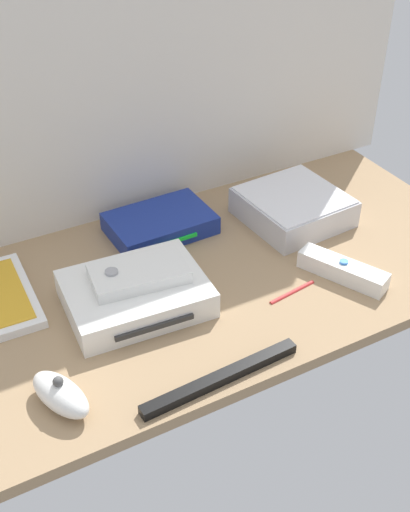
{
  "coord_description": "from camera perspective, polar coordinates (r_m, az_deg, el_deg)",
  "views": [
    {
      "loc": [
        -39.82,
        -73.45,
        65.41
      ],
      "look_at": [
        0.0,
        0.0,
        4.0
      ],
      "focal_mm": 45.56,
      "sensor_mm": 36.0,
      "label": 1
    }
  ],
  "objects": [
    {
      "name": "sensor_bar",
      "position": [
        0.89,
        1.43,
        -10.63
      ],
      "size": [
        24.06,
        2.97,
        1.4
      ],
      "primitive_type": "cube",
      "rotation": [
        0.0,
        0.0,
        0.05
      ],
      "color": "black",
      "rests_on": "ground_plane"
    },
    {
      "name": "remote_wand",
      "position": [
        1.07,
        11.98,
        -1.22
      ],
      "size": [
        9.58,
        14.92,
        3.4
      ],
      "rotation": [
        0.0,
        0.0,
        0.44
      ],
      "color": "white",
      "rests_on": "ground_plane"
    },
    {
      "name": "game_console",
      "position": [
        1.0,
        -6.11,
        -3.33
      ],
      "size": [
        22.04,
        17.59,
        4.4
      ],
      "rotation": [
        0.0,
        0.0,
        -0.07
      ],
      "color": "white",
      "rests_on": "ground_plane"
    },
    {
      "name": "network_router",
      "position": [
        1.16,
        -3.96,
        2.87
      ],
      "size": [
        18.29,
        12.71,
        3.4
      ],
      "rotation": [
        0.0,
        0.0,
        0.02
      ],
      "color": "navy",
      "rests_on": "ground_plane"
    },
    {
      "name": "ground_plane",
      "position": [
        1.07,
        0.0,
        -2.16
      ],
      "size": [
        100.0,
        48.0,
        2.0
      ],
      "primitive_type": "cube",
      "color": "#9E7F5B",
      "rests_on": "ground"
    },
    {
      "name": "mini_computer",
      "position": [
        1.2,
        7.75,
        4.31
      ],
      "size": [
        18.11,
        18.11,
        5.3
      ],
      "rotation": [
        0.0,
        0.0,
        0.07
      ],
      "color": "silver",
      "rests_on": "ground_plane"
    },
    {
      "name": "back_wall",
      "position": [
        1.11,
        -6.4,
        18.58
      ],
      "size": [
        110.0,
        1.2,
        64.0
      ],
      "primitive_type": "cube",
      "color": "silver",
      "rests_on": "ground"
    },
    {
      "name": "remote_classic_pad",
      "position": [
        0.98,
        -5.86,
        -1.52
      ],
      "size": [
        15.29,
        9.73,
        2.4
      ],
      "rotation": [
        0.0,
        0.0,
        -0.13
      ],
      "color": "white",
      "rests_on": "game_console"
    },
    {
      "name": "remote_nunchuk",
      "position": [
        0.87,
        -12.57,
        -11.77
      ],
      "size": [
        7.59,
        10.9,
        5.1
      ],
      "rotation": [
        0.0,
        0.0,
        0.35
      ],
      "color": "white",
      "rests_on": "ground_plane"
    },
    {
      "name": "stylus_pen",
      "position": [
        1.03,
        7.67,
        -3.06
      ],
      "size": [
        9.01,
        1.95,
        0.7
      ],
      "primitive_type": "cylinder",
      "rotation": [
        0.0,
        1.57,
        0.14
      ],
      "color": "red",
      "rests_on": "ground_plane"
    }
  ]
}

